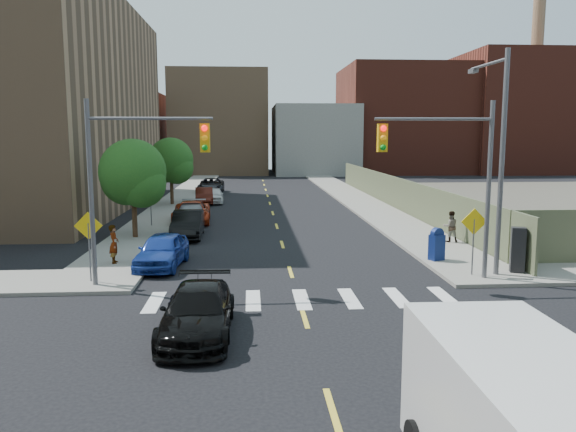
{
  "coord_description": "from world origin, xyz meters",
  "views": [
    {
      "loc": [
        -1.68,
        -14.92,
        5.7
      ],
      "look_at": [
        0.07,
        10.65,
        2.0
      ],
      "focal_mm": 35.0,
      "sensor_mm": 36.0,
      "label": 1
    }
  ],
  "objects": [
    {
      "name": "pedestrian_west",
      "position": [
        -7.62,
        9.58,
        1.0
      ],
      "size": [
        0.46,
        0.65,
        1.69
      ],
      "primitive_type": "imported",
      "rotation": [
        0.0,
        0.0,
        1.67
      ],
      "color": "gray",
      "rests_on": "sidewalk_nw"
    },
    {
      "name": "warn_sign_ne",
      "position": [
        7.2,
        6.5,
        1.99
      ],
      "size": [
        1.06,
        0.06,
        2.83
      ],
      "color": "#59595E",
      "rests_on": "ground"
    },
    {
      "name": "sidewalk_nw",
      "position": [
        -7.75,
        41.5,
        0.07
      ],
      "size": [
        3.5,
        73.0,
        0.15
      ],
      "primitive_type": "cube",
      "color": "gray",
      "rests_on": "ground"
    },
    {
      "name": "bg_bldg_fareast",
      "position": [
        38.0,
        70.0,
        9.0
      ],
      "size": [
        14.0,
        16.0,
        18.0
      ],
      "primitive_type": "cube",
      "color": "#592319",
      "rests_on": "ground"
    },
    {
      "name": "bg_bldg_midwest",
      "position": [
        -6.0,
        72.0,
        7.5
      ],
      "size": [
        14.0,
        16.0,
        15.0
      ],
      "primitive_type": "cube",
      "color": "#8C6B4C",
      "rests_on": "ground"
    },
    {
      "name": "parked_car_white",
      "position": [
        -4.71,
        32.62,
        0.66
      ],
      "size": [
        1.71,
        3.96,
        1.33
      ],
      "primitive_type": "imported",
      "rotation": [
        0.0,
        0.0,
        0.04
      ],
      "color": "silver",
      "rests_on": "ground"
    },
    {
      "name": "parked_car_maroon",
      "position": [
        -5.5,
        32.15,
        0.68
      ],
      "size": [
        1.8,
        4.22,
        1.35
      ],
      "primitive_type": "imported",
      "rotation": [
        0.0,
        0.0,
        0.09
      ],
      "color": "#40140C",
      "rests_on": "ground"
    },
    {
      "name": "parked_car_black",
      "position": [
        -5.16,
        16.42,
        0.76
      ],
      "size": [
        1.69,
        4.62,
        1.51
      ],
      "primitive_type": "imported",
      "rotation": [
        0.0,
        0.0,
        0.02
      ],
      "color": "black",
      "rests_on": "ground"
    },
    {
      "name": "mailbox",
      "position": [
        6.64,
        9.18,
        0.86
      ],
      "size": [
        0.73,
        0.66,
        1.47
      ],
      "rotation": [
        0.0,
        0.0,
        0.4
      ],
      "color": "navy",
      "rests_on": "sidewalk_ne"
    },
    {
      "name": "warn_sign_midwest",
      "position": [
        -7.8,
        20.0,
        1.99
      ],
      "size": [
        1.06,
        0.06,
        2.83
      ],
      "color": "#59595E",
      "rests_on": "ground"
    },
    {
      "name": "fence_north",
      "position": [
        9.6,
        28.0,
        1.25
      ],
      "size": [
        0.12,
        44.0,
        2.5
      ],
      "primitive_type": "cube",
      "color": "#595D41",
      "rests_on": "ground"
    },
    {
      "name": "bg_bldg_center",
      "position": [
        8.0,
        70.0,
        5.0
      ],
      "size": [
        12.0,
        16.0,
        10.0
      ],
      "primitive_type": "cube",
      "color": "gray",
      "rests_on": "ground"
    },
    {
      "name": "bg_bldg_west",
      "position": [
        -22.0,
        70.0,
        6.0
      ],
      "size": [
        14.0,
        18.0,
        12.0
      ],
      "primitive_type": "cube",
      "color": "#592319",
      "rests_on": "ground"
    },
    {
      "name": "sidewalk_ne",
      "position": [
        7.75,
        41.5,
        0.07
      ],
      "size": [
        3.5,
        73.0,
        0.15
      ],
      "primitive_type": "cube",
      "color": "gray",
      "rests_on": "ground"
    },
    {
      "name": "tree_west_far",
      "position": [
        -8.0,
        31.05,
        3.48
      ],
      "size": [
        3.66,
        3.64,
        5.52
      ],
      "color": "#332114",
      "rests_on": "ground"
    },
    {
      "name": "signal_nw",
      "position": [
        -5.98,
        6.0,
        4.53
      ],
      "size": [
        4.59,
        0.3,
        7.0
      ],
      "color": "#59595E",
      "rests_on": "ground"
    },
    {
      "name": "warn_sign_nw",
      "position": [
        -7.8,
        6.5,
        1.99
      ],
      "size": [
        1.06,
        0.06,
        2.83
      ],
      "color": "#59595E",
      "rests_on": "ground"
    },
    {
      "name": "parked_car_red",
      "position": [
        -5.5,
        21.73,
        0.71
      ],
      "size": [
        2.62,
        5.23,
        1.42
      ],
      "primitive_type": "imported",
      "rotation": [
        0.0,
        0.0,
        0.05
      ],
      "color": "#A82F10",
      "rests_on": "ground"
    },
    {
      "name": "bg_bldg_east",
      "position": [
        22.0,
        72.0,
        8.0
      ],
      "size": [
        18.0,
        18.0,
        16.0
      ],
      "primitive_type": "cube",
      "color": "#592319",
      "rests_on": "ground"
    },
    {
      "name": "payphone",
      "position": [
        9.2,
        6.78,
        1.07
      ],
      "size": [
        0.66,
        0.6,
        1.85
      ],
      "primitive_type": "cube",
      "rotation": [
        0.0,
        0.0,
        -0.32
      ],
      "color": "black",
      "rests_on": "sidewalk_ne"
    },
    {
      "name": "parked_car_grey",
      "position": [
        -5.5,
        40.96,
        0.74
      ],
      "size": [
        2.5,
        5.34,
        1.48
      ],
      "primitive_type": "imported",
      "rotation": [
        0.0,
        0.0,
        0.01
      ],
      "color": "black",
      "rests_on": "ground"
    },
    {
      "name": "parked_car_silver",
      "position": [
        -5.5,
        21.87,
        0.69
      ],
      "size": [
        2.03,
        4.78,
        1.37
      ],
      "primitive_type": "imported",
      "rotation": [
        0.0,
        0.0,
        0.02
      ],
      "color": "#929599",
      "rests_on": "ground"
    },
    {
      "name": "black_sedan",
      "position": [
        -3.2,
        0.68,
        0.7
      ],
      "size": [
        2.06,
        4.87,
        1.4
      ],
      "primitive_type": "imported",
      "rotation": [
        0.0,
        0.0,
        -0.02
      ],
      "color": "black",
      "rests_on": "ground"
    },
    {
      "name": "signal_ne",
      "position": [
        5.98,
        6.0,
        4.53
      ],
      "size": [
        4.59,
        0.3,
        7.0
      ],
      "color": "#59595E",
      "rests_on": "ground"
    },
    {
      "name": "parked_car_blue",
      "position": [
        -5.5,
        9.26,
        0.74
      ],
      "size": [
        2.16,
        4.52,
        1.49
      ],
      "primitive_type": "imported",
      "rotation": [
        0.0,
        0.0,
        -0.09
      ],
      "color": "#1C3A9B",
      "rests_on": "ground"
    },
    {
      "name": "streetlight_ne",
      "position": [
        8.2,
        6.9,
        5.22
      ],
      "size": [
        0.25,
        3.7,
        9.0
      ],
      "color": "#59595E",
      "rests_on": "ground"
    },
    {
      "name": "tree_west_near",
      "position": [
        -8.0,
        16.05,
        3.48
      ],
      "size": [
        3.66,
        3.64,
        5.52
      ],
      "color": "#332114",
      "rests_on": "ground"
    },
    {
      "name": "pedestrian_east",
      "position": [
        8.8,
        13.39,
        0.96
      ],
      "size": [
        0.83,
        0.66,
        1.63
      ],
      "primitive_type": "imported",
      "rotation": [
        0.0,
        0.0,
        3.08
      ],
      "color": "gray",
      "rests_on": "sidewalk_ne"
    },
    {
      "name": "smokestack",
      "position": [
        42.0,
        70.0,
        14.0
      ],
      "size": [
        1.8,
        1.8,
        28.0
      ],
      "primitive_type": "cylinder",
      "color": "#8C6B4C",
      "rests_on": "ground"
    },
    {
      "name": "ground",
      "position": [
        0.0,
        0.0,
        0.0
      ],
      "size": [
        160.0,
        160.0,
        0.0
      ],
      "primitive_type": "plane",
      "color": "black",
      "rests_on": "ground"
    }
  ]
}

